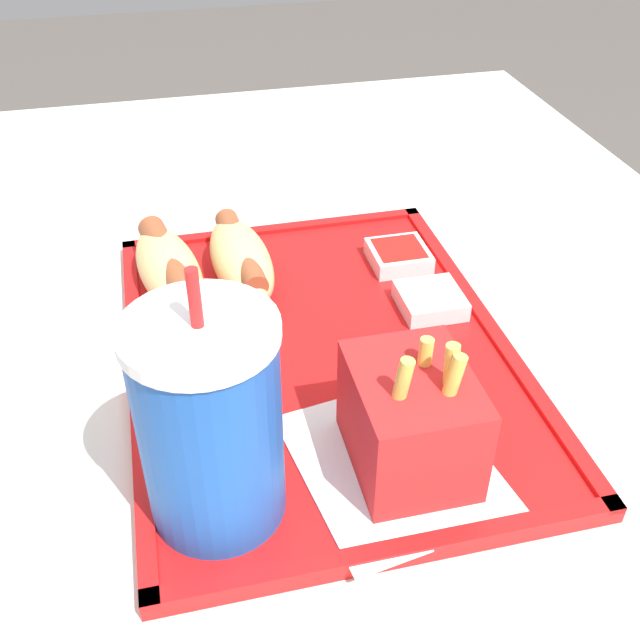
{
  "coord_description": "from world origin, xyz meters",
  "views": [
    {
      "loc": [
        -0.42,
        0.12,
        1.11
      ],
      "look_at": [
        0.04,
        0.01,
        0.76
      ],
      "focal_mm": 42.0,
      "sensor_mm": 36.0,
      "label": 1
    }
  ],
  "objects_px": {
    "soda_cup": "(210,423)",
    "sauce_cup_mayo": "(430,300)",
    "hot_dog_near": "(241,259)",
    "sauce_cup_ketchup": "(399,255)",
    "hot_dog_far": "(169,268)",
    "fries_carton": "(411,420)"
  },
  "relations": [
    {
      "from": "hot_dog_near",
      "to": "sauce_cup_mayo",
      "type": "height_order",
      "value": "hot_dog_near"
    },
    {
      "from": "fries_carton",
      "to": "sauce_cup_ketchup",
      "type": "height_order",
      "value": "fries_carton"
    },
    {
      "from": "soda_cup",
      "to": "sauce_cup_ketchup",
      "type": "height_order",
      "value": "soda_cup"
    },
    {
      "from": "soda_cup",
      "to": "sauce_cup_mayo",
      "type": "distance_m",
      "value": 0.27
    },
    {
      "from": "hot_dog_far",
      "to": "fries_carton",
      "type": "xyz_separation_m",
      "value": [
        -0.24,
        -0.14,
        0.01
      ]
    },
    {
      "from": "hot_dog_near",
      "to": "sauce_cup_ketchup",
      "type": "height_order",
      "value": "hot_dog_near"
    },
    {
      "from": "hot_dog_far",
      "to": "sauce_cup_mayo",
      "type": "xyz_separation_m",
      "value": [
        -0.08,
        -0.22,
        -0.02
      ]
    },
    {
      "from": "hot_dog_far",
      "to": "sauce_cup_mayo",
      "type": "height_order",
      "value": "hot_dog_far"
    },
    {
      "from": "soda_cup",
      "to": "sauce_cup_ketchup",
      "type": "xyz_separation_m",
      "value": [
        0.25,
        -0.2,
        -0.06
      ]
    },
    {
      "from": "fries_carton",
      "to": "sauce_cup_mayo",
      "type": "bearing_deg",
      "value": -24.75
    },
    {
      "from": "fries_carton",
      "to": "sauce_cup_mayo",
      "type": "xyz_separation_m",
      "value": [
        0.16,
        -0.08,
        -0.03
      ]
    },
    {
      "from": "soda_cup",
      "to": "sauce_cup_mayo",
      "type": "xyz_separation_m",
      "value": [
        0.17,
        -0.2,
        -0.06
      ]
    },
    {
      "from": "hot_dog_far",
      "to": "sauce_cup_ketchup",
      "type": "relative_size",
      "value": 2.63
    },
    {
      "from": "sauce_cup_mayo",
      "to": "fries_carton",
      "type": "bearing_deg",
      "value": 155.25
    },
    {
      "from": "fries_carton",
      "to": "sauce_cup_mayo",
      "type": "height_order",
      "value": "fries_carton"
    },
    {
      "from": "hot_dog_near",
      "to": "sauce_cup_ketchup",
      "type": "xyz_separation_m",
      "value": [
        -0.0,
        -0.15,
        -0.02
      ]
    },
    {
      "from": "hot_dog_far",
      "to": "sauce_cup_ketchup",
      "type": "height_order",
      "value": "hot_dog_far"
    },
    {
      "from": "hot_dog_far",
      "to": "fries_carton",
      "type": "height_order",
      "value": "fries_carton"
    },
    {
      "from": "hot_dog_near",
      "to": "fries_carton",
      "type": "relative_size",
      "value": 1.29
    },
    {
      "from": "fries_carton",
      "to": "soda_cup",
      "type": "bearing_deg",
      "value": 93.17
    },
    {
      "from": "hot_dog_near",
      "to": "sauce_cup_mayo",
      "type": "xyz_separation_m",
      "value": [
        -0.08,
        -0.15,
        -0.02
      ]
    },
    {
      "from": "hot_dog_far",
      "to": "sauce_cup_mayo",
      "type": "relative_size",
      "value": 2.63
    }
  ]
}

